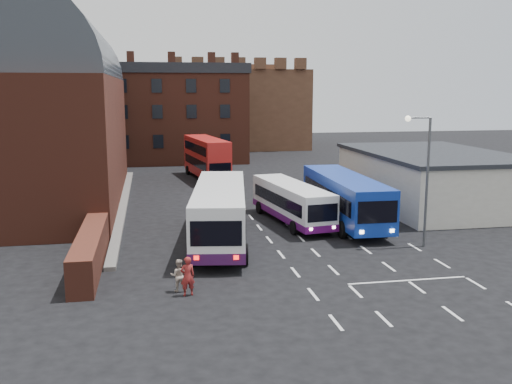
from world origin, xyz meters
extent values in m
plane|color=black|center=(0.00, 0.00, 0.00)|extent=(180.00, 180.00, 0.00)
cube|color=#602B1E|center=(-15.50, 21.00, 5.00)|extent=(12.00, 28.00, 10.00)
cylinder|color=#1E2328|center=(-15.50, 21.00, 10.00)|extent=(12.00, 26.00, 12.00)
cube|color=#602B1E|center=(-10.20, 2.00, 0.90)|extent=(1.20, 10.00, 1.80)
cube|color=beige|center=(15.00, 14.00, 2.00)|extent=(10.00, 16.00, 4.00)
cube|color=#282B30|center=(15.00, 14.00, 4.10)|extent=(10.40, 16.40, 0.30)
cube|color=brown|center=(-6.00, 46.00, 5.50)|extent=(22.00, 10.00, 11.00)
cube|color=brown|center=(6.00, 66.00, 6.00)|extent=(22.00, 22.00, 12.00)
cube|color=white|center=(-3.03, 5.51, 2.00)|extent=(4.73, 12.89, 2.86)
cube|color=black|center=(-3.03, 5.51, 2.18)|extent=(4.61, 11.71, 1.03)
cylinder|color=black|center=(-3.84, 9.69, 0.57)|extent=(0.49, 1.18, 1.15)
cylinder|color=black|center=(-5.12, 1.31, 0.57)|extent=(0.49, 1.18, 1.15)
cylinder|color=black|center=(-1.01, 9.26, 0.57)|extent=(0.49, 1.18, 1.15)
cylinder|color=black|center=(-2.29, 0.88, 0.57)|extent=(0.49, 1.18, 1.15)
cube|color=white|center=(2.45, 9.81, 1.57)|extent=(3.64, 10.11, 2.25)
cube|color=black|center=(2.45, 9.81, 1.71)|extent=(3.53, 8.93, 0.81)
cylinder|color=black|center=(4.01, 6.86, 0.45)|extent=(0.38, 0.93, 0.90)
cylinder|color=black|center=(3.06, 13.44, 0.45)|extent=(0.38, 0.93, 0.90)
cylinder|color=black|center=(1.79, 6.54, 0.45)|extent=(0.38, 0.93, 0.90)
cylinder|color=black|center=(0.84, 13.12, 0.45)|extent=(0.38, 0.93, 0.90)
cube|color=#102F98|center=(5.96, 8.94, 1.91)|extent=(2.95, 12.06, 2.73)
cube|color=black|center=(5.96, 8.94, 2.07)|extent=(2.99, 10.86, 0.98)
cylinder|color=black|center=(7.25, 5.09, 0.55)|extent=(0.33, 1.10, 1.09)
cylinder|color=black|center=(7.40, 13.17, 0.55)|extent=(0.33, 1.10, 1.09)
cylinder|color=black|center=(4.52, 5.14, 0.55)|extent=(0.33, 1.10, 1.09)
cylinder|color=black|center=(4.67, 13.22, 0.55)|extent=(0.33, 1.10, 1.09)
cube|color=red|center=(-1.35, 30.40, 2.34)|extent=(3.88, 10.72, 3.72)
cube|color=black|center=(-1.35, 30.40, 1.81)|extent=(3.76, 9.54, 0.86)
cylinder|color=black|center=(0.32, 27.27, 0.48)|extent=(0.40, 0.98, 0.95)
cylinder|color=black|center=(-0.71, 34.25, 0.48)|extent=(0.40, 0.98, 0.95)
cylinder|color=black|center=(-2.04, 26.92, 0.48)|extent=(0.40, 0.98, 0.95)
cylinder|color=black|center=(-3.06, 33.90, 0.48)|extent=(0.40, 0.98, 0.95)
cylinder|color=#4D4F51|center=(8.60, 2.47, 3.75)|extent=(0.15, 0.15, 7.51)
cylinder|color=#4D4F51|center=(7.95, 2.52, 7.51)|extent=(1.32, 0.20, 0.09)
sphere|color=#FFF2CC|center=(7.29, 2.57, 7.46)|extent=(0.34, 0.34, 0.34)
imported|color=maroon|center=(-5.54, -3.09, 0.90)|extent=(0.72, 0.54, 1.79)
imported|color=#B19F8F|center=(-5.91, -2.47, 0.76)|extent=(0.79, 0.64, 1.51)
camera|label=1|loc=(-7.00, -27.47, 9.07)|focal=40.00mm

